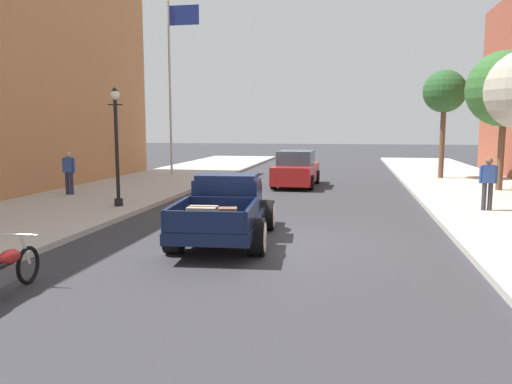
{
  "coord_description": "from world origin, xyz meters",
  "views": [
    {
      "loc": [
        2.06,
        -11.62,
        2.73
      ],
      "look_at": [
        -0.43,
        1.4,
        1.0
      ],
      "focal_mm": 35.08,
      "sensor_mm": 36.0,
      "label": 1
    }
  ],
  "objects_px": {
    "pedestrian_sidewalk_left": "(69,170)",
    "street_tree_second": "(505,89)",
    "motorcycle_parked": "(2,271)",
    "car_background_red": "(296,170)",
    "street_tree_third": "(445,93)",
    "pedestrian_sidewalk_right": "(488,180)",
    "flagpole": "(174,69)",
    "street_lamp_near": "(116,138)",
    "hotrod_truck_navy": "(227,208)"
  },
  "relations": [
    {
      "from": "pedestrian_sidewalk_left",
      "to": "street_tree_second",
      "type": "relative_size",
      "value": 0.29
    },
    {
      "from": "motorcycle_parked",
      "to": "pedestrian_sidewalk_left",
      "type": "relative_size",
      "value": 1.28
    },
    {
      "from": "car_background_red",
      "to": "street_tree_third",
      "type": "xyz_separation_m",
      "value": [
        6.98,
        3.83,
        3.67
      ]
    },
    {
      "from": "pedestrian_sidewalk_right",
      "to": "flagpole",
      "type": "distance_m",
      "value": 17.07
    },
    {
      "from": "car_background_red",
      "to": "pedestrian_sidewalk_right",
      "type": "bearing_deg",
      "value": -43.99
    },
    {
      "from": "car_background_red",
      "to": "street_tree_second",
      "type": "height_order",
      "value": "street_tree_second"
    },
    {
      "from": "motorcycle_parked",
      "to": "street_lamp_near",
      "type": "xyz_separation_m",
      "value": [
        -2.04,
        8.26,
        1.94
      ]
    },
    {
      "from": "car_background_red",
      "to": "pedestrian_sidewalk_left",
      "type": "relative_size",
      "value": 2.63
    },
    {
      "from": "car_background_red",
      "to": "street_tree_second",
      "type": "bearing_deg",
      "value": -6.23
    },
    {
      "from": "car_background_red",
      "to": "street_lamp_near",
      "type": "bearing_deg",
      "value": -122.79
    },
    {
      "from": "flagpole",
      "to": "street_lamp_near",
      "type": "bearing_deg",
      "value": -80.04
    },
    {
      "from": "pedestrian_sidewalk_left",
      "to": "street_tree_second",
      "type": "xyz_separation_m",
      "value": [
        16.63,
        4.58,
        3.15
      ]
    },
    {
      "from": "motorcycle_parked",
      "to": "street_tree_third",
      "type": "relative_size",
      "value": 0.39
    },
    {
      "from": "motorcycle_parked",
      "to": "street_tree_second",
      "type": "height_order",
      "value": "street_tree_second"
    },
    {
      "from": "hotrod_truck_navy",
      "to": "pedestrian_sidewalk_right",
      "type": "height_order",
      "value": "pedestrian_sidewalk_right"
    },
    {
      "from": "street_tree_third",
      "to": "motorcycle_parked",
      "type": "bearing_deg",
      "value": -116.6
    },
    {
      "from": "flagpole",
      "to": "street_tree_second",
      "type": "height_order",
      "value": "flagpole"
    },
    {
      "from": "pedestrian_sidewalk_right",
      "to": "street_tree_second",
      "type": "xyz_separation_m",
      "value": [
        1.83,
        5.5,
        3.15
      ]
    },
    {
      "from": "car_background_red",
      "to": "flagpole",
      "type": "height_order",
      "value": "flagpole"
    },
    {
      "from": "motorcycle_parked",
      "to": "street_tree_second",
      "type": "bearing_deg",
      "value": 52.84
    },
    {
      "from": "car_background_red",
      "to": "flagpole",
      "type": "distance_m",
      "value": 8.97
    },
    {
      "from": "pedestrian_sidewalk_right",
      "to": "street_lamp_near",
      "type": "xyz_separation_m",
      "value": [
        -11.67,
        -1.34,
        1.3
      ]
    },
    {
      "from": "hotrod_truck_navy",
      "to": "street_tree_second",
      "type": "relative_size",
      "value": 0.9
    },
    {
      "from": "car_background_red",
      "to": "street_lamp_near",
      "type": "xyz_separation_m",
      "value": [
        -5.01,
        -7.78,
        1.62
      ]
    },
    {
      "from": "street_tree_second",
      "to": "street_tree_third",
      "type": "relative_size",
      "value": 1.04
    },
    {
      "from": "street_lamp_near",
      "to": "street_tree_third",
      "type": "relative_size",
      "value": 0.71
    },
    {
      "from": "pedestrian_sidewalk_left",
      "to": "street_lamp_near",
      "type": "distance_m",
      "value": 4.08
    },
    {
      "from": "hotrod_truck_navy",
      "to": "pedestrian_sidewalk_left",
      "type": "relative_size",
      "value": 3.05
    },
    {
      "from": "street_lamp_near",
      "to": "pedestrian_sidewalk_right",
      "type": "bearing_deg",
      "value": 6.57
    },
    {
      "from": "motorcycle_parked",
      "to": "car_background_red",
      "type": "distance_m",
      "value": 16.31
    },
    {
      "from": "street_tree_second",
      "to": "street_tree_third",
      "type": "height_order",
      "value": "street_tree_second"
    },
    {
      "from": "motorcycle_parked",
      "to": "street_lamp_near",
      "type": "relative_size",
      "value": 0.55
    },
    {
      "from": "motorcycle_parked",
      "to": "street_lamp_near",
      "type": "bearing_deg",
      "value": 103.91
    },
    {
      "from": "hotrod_truck_navy",
      "to": "street_lamp_near",
      "type": "bearing_deg",
      "value": 143.42
    },
    {
      "from": "hotrod_truck_navy",
      "to": "pedestrian_sidewalk_left",
      "type": "xyz_separation_m",
      "value": [
        -7.65,
        5.62,
        0.33
      ]
    },
    {
      "from": "street_tree_second",
      "to": "hotrod_truck_navy",
      "type": "bearing_deg",
      "value": -131.36
    },
    {
      "from": "pedestrian_sidewalk_left",
      "to": "flagpole",
      "type": "relative_size",
      "value": 0.18
    },
    {
      "from": "flagpole",
      "to": "street_tree_second",
      "type": "relative_size",
      "value": 1.63
    },
    {
      "from": "pedestrian_sidewalk_left",
      "to": "pedestrian_sidewalk_right",
      "type": "height_order",
      "value": "same"
    },
    {
      "from": "car_background_red",
      "to": "street_tree_third",
      "type": "bearing_deg",
      "value": 28.74
    },
    {
      "from": "flagpole",
      "to": "motorcycle_parked",
      "type": "bearing_deg",
      "value": -78.3
    },
    {
      "from": "car_background_red",
      "to": "pedestrian_sidewalk_right",
      "type": "relative_size",
      "value": 2.63
    },
    {
      "from": "motorcycle_parked",
      "to": "flagpole",
      "type": "relative_size",
      "value": 0.23
    },
    {
      "from": "street_tree_third",
      "to": "hotrod_truck_navy",
      "type": "bearing_deg",
      "value": -116.56
    },
    {
      "from": "flagpole",
      "to": "street_tree_third",
      "type": "relative_size",
      "value": 1.69
    },
    {
      "from": "car_background_red",
      "to": "motorcycle_parked",
      "type": "bearing_deg",
      "value": -100.47
    },
    {
      "from": "pedestrian_sidewalk_left",
      "to": "car_background_red",
      "type": "bearing_deg",
      "value": 34.06
    },
    {
      "from": "car_background_red",
      "to": "pedestrian_sidewalk_left",
      "type": "distance_m",
      "value": 9.83
    },
    {
      "from": "hotrod_truck_navy",
      "to": "pedestrian_sidewalk_right",
      "type": "distance_m",
      "value": 8.56
    },
    {
      "from": "pedestrian_sidewalk_right",
      "to": "street_tree_third",
      "type": "height_order",
      "value": "street_tree_third"
    }
  ]
}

